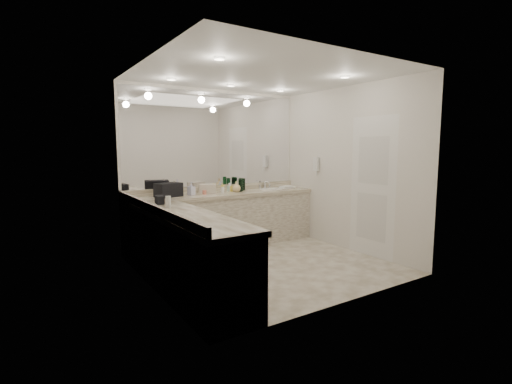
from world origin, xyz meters
TOP-DOWN VIEW (x-y plane):
  - floor at (0.00, 0.00)m, footprint 3.20×3.20m
  - ceiling at (0.00, 0.00)m, footprint 3.20×3.20m
  - wall_back at (0.00, 1.50)m, footprint 3.20×0.02m
  - wall_left at (-1.60, 0.00)m, footprint 0.02×3.00m
  - wall_right at (1.60, 0.00)m, footprint 0.02×3.00m
  - vanity_back_base at (0.00, 1.20)m, footprint 3.20×0.60m
  - vanity_back_top at (0.00, 1.19)m, footprint 3.20×0.64m
  - vanity_left_base at (-1.30, -0.30)m, footprint 0.60×2.40m
  - vanity_left_top at (-1.29, -0.30)m, footprint 0.64×2.42m
  - backsplash_back at (0.00, 1.48)m, footprint 3.20×0.04m
  - backsplash_left at (-1.58, 0.00)m, footprint 0.04×3.00m
  - mirror_back at (0.00, 1.49)m, footprint 3.12×0.01m
  - mirror_left at (-1.59, 0.00)m, footprint 0.01×2.92m
  - sink at (0.95, 1.20)m, footprint 0.44×0.44m
  - faucet at (0.95, 1.41)m, footprint 0.24×0.16m
  - wall_phone at (1.56, 0.70)m, footprint 0.06×0.10m
  - door at (1.59, -0.50)m, footprint 0.02×0.82m
  - black_toiletry_bag at (-0.94, 1.22)m, footprint 0.43×0.33m
  - black_bag_spill at (-1.30, 0.56)m, footprint 0.11×0.20m
  - cream_cosmetic_case at (-0.27, 1.27)m, footprint 0.31×0.24m
  - hand_towel at (1.28, 1.16)m, footprint 0.27×0.19m
  - lotion_left at (-1.30, 0.23)m, footprint 0.06×0.06m
  - soap_bottle_a at (-0.83, 1.26)m, footprint 0.10×0.10m
  - soap_bottle_b at (-0.58, 1.20)m, footprint 0.12×0.12m
  - soap_bottle_c at (0.22, 1.18)m, footprint 0.18×0.18m
  - green_bottle_0 at (0.46, 1.35)m, footprint 0.06×0.06m
  - green_bottle_1 at (0.36, 1.26)m, footprint 0.07×0.07m
  - green_bottle_2 at (0.41, 1.36)m, footprint 0.06×0.06m
  - green_bottle_3 at (0.45, 1.34)m, footprint 0.07×0.07m
  - green_bottle_4 at (0.31, 1.21)m, footprint 0.07×0.07m
  - amenity_bottle_0 at (-0.54, 1.31)m, footprint 0.06×0.06m
  - amenity_bottle_1 at (-0.37, 1.18)m, footprint 0.06×0.06m
  - amenity_bottle_2 at (0.19, 1.29)m, footprint 0.06×0.06m
  - amenity_bottle_3 at (0.04, 1.32)m, footprint 0.05×0.05m
  - amenity_bottle_4 at (0.15, 1.33)m, footprint 0.06×0.06m
  - amenity_bottle_5 at (-1.11, 1.22)m, footprint 0.04×0.04m
  - amenity_bottle_6 at (-0.06, 1.14)m, footprint 0.05×0.05m
  - amenity_bottle_7 at (0.17, 1.32)m, footprint 0.05×0.05m

SIDE VIEW (x-z plane):
  - floor at x=0.00m, z-range 0.00..0.00m
  - vanity_back_base at x=0.00m, z-range 0.00..0.84m
  - vanity_left_base at x=-1.30m, z-range 0.00..0.84m
  - vanity_back_top at x=0.00m, z-range 0.84..0.90m
  - vanity_left_top at x=-1.29m, z-range 0.84..0.90m
  - sink at x=0.95m, z-range 0.88..0.91m
  - hand_towel at x=1.28m, z-range 0.90..0.94m
  - amenity_bottle_1 at x=-0.37m, z-range 0.90..0.97m
  - amenity_bottle_5 at x=-1.11m, z-range 0.90..0.99m
  - amenity_bottle_0 at x=-0.54m, z-range 0.90..0.99m
  - amenity_bottle_4 at x=0.15m, z-range 0.90..0.99m
  - amenity_bottle_2 at x=0.19m, z-range 0.90..1.00m
  - backsplash_back at x=0.00m, z-range 0.90..1.00m
  - backsplash_left at x=-1.58m, z-range 0.90..1.00m
  - amenity_bottle_6 at x=-0.06m, z-range 0.90..1.00m
  - black_bag_spill at x=-1.30m, z-range 0.90..1.01m
  - amenity_bottle_3 at x=0.04m, z-range 0.90..1.02m
  - faucet at x=0.95m, z-range 0.90..1.04m
  - amenity_bottle_7 at x=0.17m, z-range 0.90..1.04m
  - lotion_left at x=-1.30m, z-range 0.90..1.05m
  - cream_cosmetic_case at x=-0.27m, z-range 0.90..1.05m
  - soap_bottle_c at x=0.22m, z-range 0.90..1.08m
  - green_bottle_1 at x=0.36m, z-range 0.90..1.09m
  - green_bottle_3 at x=0.45m, z-range 0.90..1.09m
  - soap_bottle_b at x=-0.58m, z-range 0.90..1.10m
  - green_bottle_0 at x=0.46m, z-range 0.90..1.11m
  - green_bottle_2 at x=0.41m, z-range 0.90..1.11m
  - green_bottle_4 at x=0.31m, z-range 0.90..1.11m
  - black_toiletry_bag at x=-0.94m, z-range 0.90..1.12m
  - soap_bottle_a at x=-0.83m, z-range 0.90..1.13m
  - door at x=1.59m, z-range 0.00..2.10m
  - wall_back at x=0.00m, z-range 0.00..2.60m
  - wall_left at x=-1.60m, z-range 0.00..2.60m
  - wall_right at x=1.60m, z-range 0.00..2.60m
  - wall_phone at x=1.56m, z-range 1.23..1.47m
  - mirror_back at x=0.00m, z-range 1.00..2.55m
  - mirror_left at x=-1.59m, z-range 1.00..2.55m
  - ceiling at x=0.00m, z-range 2.60..2.60m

